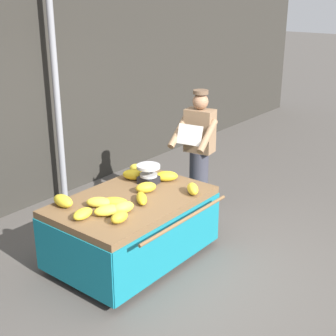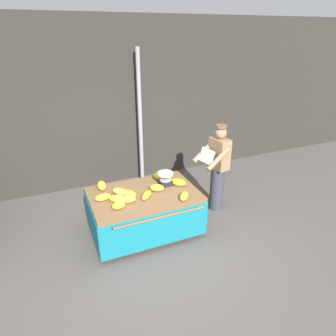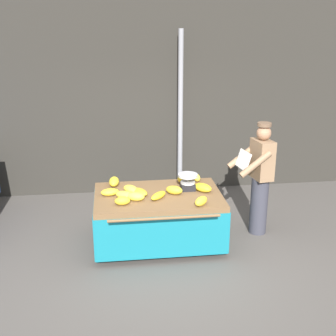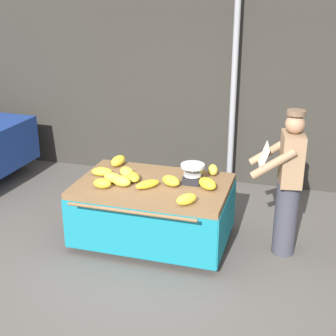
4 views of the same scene
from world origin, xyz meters
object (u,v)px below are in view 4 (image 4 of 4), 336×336
at_px(weighing_scale, 192,174).
at_px(banana_bunch_12, 127,172).
at_px(banana_bunch_8, 102,172).
at_px(vendor_person, 288,184).
at_px(banana_bunch_4, 121,181).
at_px(banana_bunch_5, 147,184).
at_px(banana_bunch_2, 207,183).
at_px(banana_bunch_7, 186,199).
at_px(banana_bunch_0, 133,177).
at_px(banana_bunch_9, 102,184).
at_px(banana_bunch_1, 171,181).
at_px(banana_bunch_3, 196,171).
at_px(street_pole, 233,93).
at_px(banana_bunch_10, 113,178).
at_px(banana_cart, 153,198).
at_px(banana_bunch_11, 118,161).
at_px(banana_bunch_6, 213,170).

bearing_deg(weighing_scale, banana_bunch_12, -179.17).
relative_size(banana_bunch_8, vendor_person, 0.15).
height_order(banana_bunch_4, banana_bunch_5, banana_bunch_4).
height_order(banana_bunch_2, banana_bunch_12, banana_bunch_2).
bearing_deg(banana_bunch_7, banana_bunch_0, 148.94).
bearing_deg(weighing_scale, banana_bunch_9, -155.23).
height_order(banana_bunch_1, banana_bunch_3, banana_bunch_3).
bearing_deg(street_pole, banana_bunch_9, -116.54).
xyz_separation_m(street_pole, banana_bunch_7, (-0.09, -2.38, -0.65)).
distance_m(weighing_scale, banana_bunch_7, 0.60).
relative_size(banana_bunch_2, banana_bunch_5, 0.95).
bearing_deg(banana_bunch_2, banana_bunch_1, -174.01).
relative_size(street_pole, banana_bunch_10, 10.14).
xyz_separation_m(street_pole, banana_bunch_9, (-1.12, -2.24, -0.65)).
distance_m(banana_bunch_3, banana_bunch_8, 1.15).
relative_size(banana_cart, banana_bunch_8, 7.18).
xyz_separation_m(banana_bunch_4, banana_bunch_11, (-0.28, 0.61, 0.00)).
distance_m(street_pole, banana_bunch_11, 2.04).
xyz_separation_m(weighing_scale, banana_bunch_0, (-0.70, -0.12, -0.07)).
xyz_separation_m(banana_bunch_3, banana_bunch_8, (-1.10, -0.32, -0.01)).
xyz_separation_m(banana_bunch_10, vendor_person, (1.99, 0.27, 0.05)).
distance_m(banana_bunch_7, banana_bunch_9, 1.04).
relative_size(banana_bunch_4, banana_bunch_12, 0.92).
bearing_deg(banana_bunch_9, banana_bunch_0, 51.57).
relative_size(banana_cart, banana_bunch_5, 6.01).
bearing_deg(banana_bunch_6, banana_bunch_9, -145.59).
xyz_separation_m(banana_bunch_2, banana_bunch_3, (-0.22, 0.34, 0.00)).
bearing_deg(banana_bunch_5, street_pole, 73.46).
height_order(banana_bunch_1, vendor_person, vendor_person).
relative_size(banana_bunch_5, banana_bunch_8, 1.19).
bearing_deg(banana_bunch_1, banana_bunch_3, 61.80).
distance_m(street_pole, banana_bunch_8, 2.37).
height_order(banana_bunch_6, banana_bunch_12, banana_bunch_6).
distance_m(banana_bunch_0, banana_bunch_11, 0.54).
distance_m(banana_bunch_5, vendor_person, 1.58).
bearing_deg(street_pole, banana_bunch_10, -117.76).
bearing_deg(banana_bunch_5, banana_bunch_11, 135.48).
relative_size(banana_bunch_0, banana_bunch_6, 1.30).
xyz_separation_m(banana_bunch_5, banana_bunch_8, (-0.66, 0.21, 0.00)).
height_order(banana_bunch_1, banana_bunch_4, same).
bearing_deg(banana_bunch_0, banana_bunch_3, 27.27).
xyz_separation_m(banana_bunch_2, banana_bunch_8, (-1.32, 0.02, -0.01)).
distance_m(banana_bunch_3, banana_bunch_10, 1.01).
bearing_deg(vendor_person, banana_bunch_4, -169.23).
bearing_deg(banana_bunch_11, banana_bunch_8, -99.48).
distance_m(banana_bunch_7, banana_bunch_12, 1.07).
bearing_deg(banana_bunch_4, banana_bunch_7, -17.89).
bearing_deg(vendor_person, banana_bunch_2, -170.87).
height_order(weighing_scale, banana_bunch_4, weighing_scale).
relative_size(banana_bunch_4, banana_bunch_6, 1.13).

